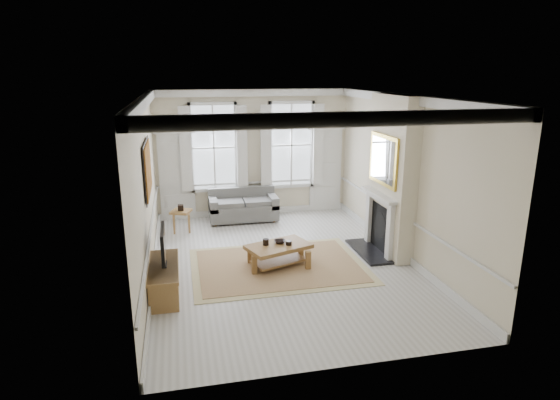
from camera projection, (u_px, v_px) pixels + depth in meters
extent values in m
plane|color=#B7B5AD|center=(282.00, 264.00, 9.67)|extent=(7.20, 7.20, 0.00)
plane|color=white|center=(282.00, 96.00, 8.77)|extent=(7.20, 7.20, 0.00)
plane|color=beige|center=(253.00, 153.00, 12.61)|extent=(5.20, 0.00, 5.20)
plane|color=beige|center=(146.00, 191.00, 8.68)|extent=(0.00, 7.20, 7.20)
plane|color=beige|center=(403.00, 178.00, 9.76)|extent=(0.00, 7.20, 7.20)
cube|color=silver|center=(177.00, 177.00, 12.29)|extent=(0.90, 0.08, 2.30)
cube|color=silver|center=(326.00, 170.00, 13.14)|extent=(0.90, 0.08, 2.30)
cube|color=#A4711C|center=(147.00, 169.00, 8.88)|extent=(0.05, 1.66, 1.06)
cube|color=beige|center=(392.00, 176.00, 9.91)|extent=(0.35, 1.70, 3.38)
cube|color=black|center=(369.00, 251.00, 10.27)|extent=(0.55, 1.50, 0.05)
cube|color=silver|center=(390.00, 235.00, 9.64)|extent=(0.10, 0.18, 1.15)
cube|color=silver|center=(369.00, 219.00, 10.68)|extent=(0.10, 0.18, 1.15)
cube|color=silver|center=(378.00, 195.00, 9.96)|extent=(0.20, 1.45, 0.06)
cube|color=black|center=(381.00, 228.00, 10.18)|extent=(0.02, 0.92, 1.00)
cube|color=gold|center=(383.00, 160.00, 9.77)|extent=(0.06, 1.26, 1.06)
cube|color=#5A5A57|center=(243.00, 211.00, 12.40)|extent=(1.78, 0.87, 0.40)
cube|color=#5A5A57|center=(241.00, 195.00, 12.62)|extent=(1.78, 0.20, 0.44)
cube|color=#5A5A57|center=(213.00, 204.00, 12.17)|extent=(0.20, 0.87, 0.30)
cube|color=#5A5A57|center=(272.00, 200.00, 12.50)|extent=(0.20, 0.87, 0.30)
cylinder|color=brown|center=(215.00, 225.00, 12.00)|extent=(0.06, 0.06, 0.08)
cylinder|color=brown|center=(270.00, 214.00, 12.91)|extent=(0.06, 0.06, 0.08)
cube|color=brown|center=(181.00, 211.00, 11.50)|extent=(0.58, 0.58, 0.06)
cube|color=brown|center=(174.00, 225.00, 11.37)|extent=(0.05, 0.05, 0.48)
cube|color=brown|center=(189.00, 224.00, 11.44)|extent=(0.05, 0.05, 0.48)
cube|color=brown|center=(174.00, 220.00, 11.69)|extent=(0.05, 0.05, 0.48)
cube|color=brown|center=(188.00, 219.00, 11.77)|extent=(0.05, 0.05, 0.48)
cube|color=#9D7751|center=(279.00, 266.00, 9.53)|extent=(3.50, 2.60, 0.02)
cube|color=brown|center=(278.00, 247.00, 9.42)|extent=(1.42, 1.10, 0.08)
cube|color=brown|center=(255.00, 265.00, 9.13)|extent=(0.10, 0.10, 0.39)
cube|color=brown|center=(307.00, 260.00, 9.35)|extent=(0.10, 0.10, 0.39)
cube|color=brown|center=(251.00, 255.00, 9.63)|extent=(0.10, 0.10, 0.39)
cube|color=brown|center=(300.00, 251.00, 9.84)|extent=(0.10, 0.10, 0.39)
cylinder|color=black|center=(266.00, 242.00, 9.39)|extent=(0.12, 0.12, 0.12)
cylinder|color=black|center=(289.00, 243.00, 9.40)|extent=(0.12, 0.12, 0.09)
imported|color=black|center=(280.00, 242.00, 9.51)|extent=(0.26, 0.26, 0.06)
cube|color=brown|center=(164.00, 279.00, 8.32)|extent=(0.49, 1.51, 0.54)
cube|color=black|center=(164.00, 264.00, 8.24)|extent=(0.08, 0.30, 0.03)
cube|color=black|center=(163.00, 244.00, 8.14)|extent=(0.05, 0.90, 0.55)
cube|color=black|center=(165.00, 243.00, 8.15)|extent=(0.01, 0.83, 0.49)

